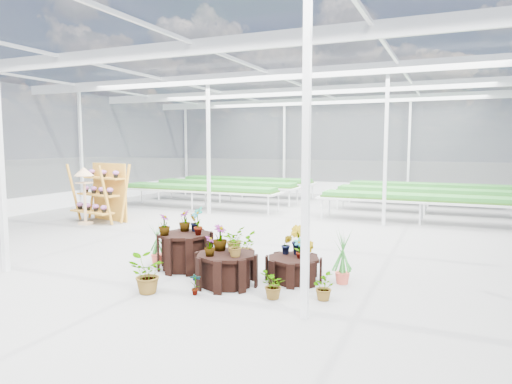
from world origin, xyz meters
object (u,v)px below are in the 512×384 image
at_px(plinth_tall, 185,251).
at_px(bird_table, 85,196).
at_px(plinth_mid, 226,269).
at_px(shelf_rack, 99,193).
at_px(plinth_low, 293,269).

distance_m(plinth_tall, bird_table, 6.32).
bearing_deg(bird_table, plinth_tall, -30.70).
distance_m(plinth_mid, shelf_rack, 7.89).
height_order(plinth_tall, bird_table, bird_table).
relative_size(plinth_tall, plinth_mid, 0.99).
relative_size(plinth_mid, plinth_low, 1.10).
bearing_deg(bird_table, shelf_rack, 82.30).
bearing_deg(plinth_mid, bird_table, 151.25).
xyz_separation_m(plinth_tall, bird_table, (-5.49, 3.07, 0.53)).
distance_m(plinth_low, shelf_rack, 8.44).
relative_size(plinth_tall, bird_table, 0.60).
relative_size(plinth_tall, shelf_rack, 0.57).
height_order(plinth_low, shelf_rack, shelf_rack).
height_order(plinth_mid, shelf_rack, shelf_rack).
bearing_deg(plinth_tall, plinth_mid, -26.57).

